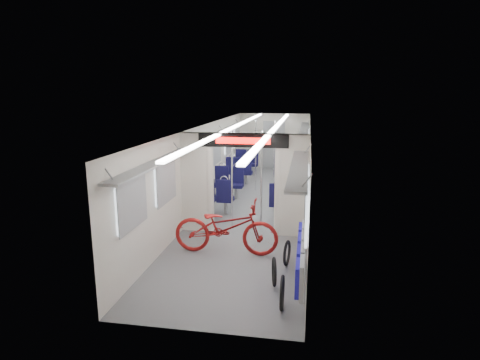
{
  "coord_description": "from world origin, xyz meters",
  "views": [
    {
      "loc": [
        1.39,
        -10.73,
        3.21
      ],
      "look_at": [
        -0.13,
        -1.76,
        1.19
      ],
      "focal_mm": 30.0,
      "sensor_mm": 36.0,
      "label": 1
    }
  ],
  "objects_px": {
    "bicycle": "(226,227)",
    "seat_bay_near_left": "(223,187)",
    "stanchion_near_right": "(261,179)",
    "stanchion_near_left": "(232,180)",
    "seat_bay_far_left": "(243,165)",
    "bike_hoop_a": "(282,294)",
    "stanchion_far_left": "(256,156)",
    "stanchion_far_right": "(274,158)",
    "bike_hoop_b": "(274,273)",
    "seat_bay_near_right": "(289,192)",
    "seat_bay_far_right": "(294,166)",
    "flip_bench": "(301,255)",
    "bike_hoop_c": "(287,254)"
  },
  "relations": [
    {
      "from": "stanchion_far_left",
      "to": "stanchion_far_right",
      "type": "distance_m",
      "value": 0.66
    },
    {
      "from": "seat_bay_near_left",
      "to": "stanchion_near_left",
      "type": "bearing_deg",
      "value": -71.23
    },
    {
      "from": "bicycle",
      "to": "seat_bay_near_left",
      "type": "height_order",
      "value": "bicycle"
    },
    {
      "from": "seat_bay_far_left",
      "to": "seat_bay_far_right",
      "type": "xyz_separation_m",
      "value": [
        1.87,
        -0.05,
        0.02
      ]
    },
    {
      "from": "bike_hoop_a",
      "to": "stanchion_near_left",
      "type": "relative_size",
      "value": 0.23
    },
    {
      "from": "stanchion_near_right",
      "to": "seat_bay_far_left",
      "type": "bearing_deg",
      "value": 103.95
    },
    {
      "from": "bike_hoop_b",
      "to": "seat_bay_far_left",
      "type": "xyz_separation_m",
      "value": [
        -1.85,
        8.2,
        0.31
      ]
    },
    {
      "from": "flip_bench",
      "to": "stanchion_far_left",
      "type": "distance_m",
      "value": 6.74
    },
    {
      "from": "bike_hoop_a",
      "to": "stanchion_far_left",
      "type": "xyz_separation_m",
      "value": [
        -1.35,
        7.23,
        0.91
      ]
    },
    {
      "from": "stanchion_near_left",
      "to": "seat_bay_far_left",
      "type": "bearing_deg",
      "value": 96.39
    },
    {
      "from": "stanchion_near_right",
      "to": "stanchion_far_right",
      "type": "distance_m",
      "value": 3.15
    },
    {
      "from": "bike_hoop_b",
      "to": "seat_bay_far_right",
      "type": "relative_size",
      "value": 0.23
    },
    {
      "from": "seat_bay_near_left",
      "to": "stanchion_near_right",
      "type": "xyz_separation_m",
      "value": [
        1.26,
        -1.51,
        0.62
      ]
    },
    {
      "from": "bike_hoop_a",
      "to": "stanchion_far_right",
      "type": "bearing_deg",
      "value": 95.94
    },
    {
      "from": "flip_bench",
      "to": "seat_bay_far_left",
      "type": "height_order",
      "value": "seat_bay_far_left"
    },
    {
      "from": "bike_hoop_a",
      "to": "bike_hoop_c",
      "type": "height_order",
      "value": "bike_hoop_a"
    },
    {
      "from": "bicycle",
      "to": "stanchion_near_right",
      "type": "xyz_separation_m",
      "value": [
        0.48,
        1.89,
        0.6
      ]
    },
    {
      "from": "bicycle",
      "to": "seat_bay_near_left",
      "type": "bearing_deg",
      "value": 12.65
    },
    {
      "from": "seat_bay_near_right",
      "to": "stanchion_far_left",
      "type": "distance_m",
      "value": 2.47
    },
    {
      "from": "stanchion_far_right",
      "to": "bike_hoop_c",
      "type": "bearing_deg",
      "value": -82.47
    },
    {
      "from": "stanchion_near_left",
      "to": "seat_bay_near_left",
      "type": "bearing_deg",
      "value": 108.77
    },
    {
      "from": "flip_bench",
      "to": "bike_hoop_a",
      "type": "bearing_deg",
      "value": -109.69
    },
    {
      "from": "stanchion_far_right",
      "to": "bike_hoop_b",
      "type": "bearing_deg",
      "value": -85.01
    },
    {
      "from": "stanchion_far_left",
      "to": "seat_bay_near_left",
      "type": "bearing_deg",
      "value": -110.1
    },
    {
      "from": "flip_bench",
      "to": "bike_hoop_c",
      "type": "distance_m",
      "value": 0.98
    },
    {
      "from": "seat_bay_far_left",
      "to": "stanchion_far_right",
      "type": "distance_m",
      "value": 2.42
    },
    {
      "from": "seat_bay_far_left",
      "to": "seat_bay_far_right",
      "type": "distance_m",
      "value": 1.87
    },
    {
      "from": "bike_hoop_b",
      "to": "seat_bay_far_left",
      "type": "distance_m",
      "value": 8.41
    },
    {
      "from": "bike_hoop_a",
      "to": "seat_bay_near_left",
      "type": "xyz_separation_m",
      "value": [
        -2.03,
        5.35,
        0.29
      ]
    },
    {
      "from": "bike_hoop_a",
      "to": "seat_bay_near_right",
      "type": "xyz_separation_m",
      "value": [
        -0.16,
        5.15,
        0.29
      ]
    },
    {
      "from": "seat_bay_far_left",
      "to": "stanchion_far_left",
      "type": "height_order",
      "value": "stanchion_far_left"
    },
    {
      "from": "seat_bay_near_right",
      "to": "flip_bench",
      "type": "bearing_deg",
      "value": -84.61
    },
    {
      "from": "flip_bench",
      "to": "stanchion_near_left",
      "type": "bearing_deg",
      "value": 120.42
    },
    {
      "from": "seat_bay_near_left",
      "to": "seat_bay_far_right",
      "type": "xyz_separation_m",
      "value": [
        1.87,
        3.53,
        0.03
      ]
    },
    {
      "from": "bike_hoop_a",
      "to": "stanchion_far_right",
      "type": "height_order",
      "value": "stanchion_far_right"
    },
    {
      "from": "bike_hoop_c",
      "to": "stanchion_near_right",
      "type": "relative_size",
      "value": 0.21
    },
    {
      "from": "seat_bay_near_left",
      "to": "seat_bay_near_right",
      "type": "xyz_separation_m",
      "value": [
        1.87,
        -0.2,
        -0.0
      ]
    },
    {
      "from": "bike_hoop_a",
      "to": "seat_bay_far_left",
      "type": "bearing_deg",
      "value": 102.84
    },
    {
      "from": "seat_bay_near_right",
      "to": "stanchion_near_right",
      "type": "distance_m",
      "value": 1.57
    },
    {
      "from": "bicycle",
      "to": "stanchion_far_left",
      "type": "distance_m",
      "value": 5.31
    },
    {
      "from": "stanchion_far_left",
      "to": "stanchion_near_right",
      "type": "bearing_deg",
      "value": -80.35
    },
    {
      "from": "seat_bay_near_right",
      "to": "seat_bay_near_left",
      "type": "bearing_deg",
      "value": 173.94
    },
    {
      "from": "bicycle",
      "to": "bike_hoop_a",
      "type": "relative_size",
      "value": 3.94
    },
    {
      "from": "flip_bench",
      "to": "stanchion_near_right",
      "type": "distance_m",
      "value": 3.34
    },
    {
      "from": "stanchion_near_left",
      "to": "bicycle",
      "type": "bearing_deg",
      "value": -83.62
    },
    {
      "from": "stanchion_near_left",
      "to": "stanchion_far_left",
      "type": "relative_size",
      "value": 1.0
    },
    {
      "from": "bike_hoop_a",
      "to": "stanchion_near_left",
      "type": "bearing_deg",
      "value": 111.81
    },
    {
      "from": "bike_hoop_a",
      "to": "stanchion_near_left",
      "type": "distance_m",
      "value": 3.97
    },
    {
      "from": "bicycle",
      "to": "seat_bay_far_left",
      "type": "xyz_separation_m",
      "value": [
        -0.78,
        6.98,
        -0.02
      ]
    },
    {
      "from": "seat_bay_near_left",
      "to": "seat_bay_far_left",
      "type": "distance_m",
      "value": 3.58
    }
  ]
}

